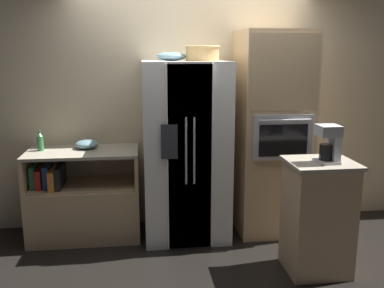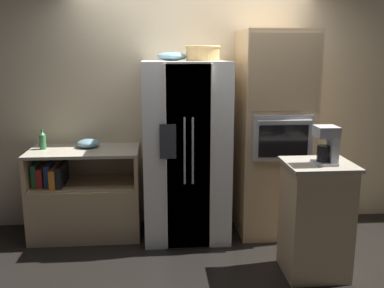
% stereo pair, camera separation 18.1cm
% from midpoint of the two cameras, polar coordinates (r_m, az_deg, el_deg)
% --- Properties ---
extents(ground_plane, '(20.00, 20.00, 0.00)m').
position_cam_midpoint_polar(ground_plane, '(4.62, -0.52, -12.03)').
color(ground_plane, black).
extents(wall_back, '(12.00, 0.06, 2.80)m').
position_cam_midpoint_polar(wall_back, '(4.69, -1.20, 6.15)').
color(wall_back, beige).
rests_on(wall_back, ground_plane).
extents(counter_left, '(1.11, 0.60, 0.92)m').
position_cam_midpoint_polar(counter_left, '(4.63, -15.33, -7.83)').
color(counter_left, tan).
rests_on(counter_left, ground_plane).
extents(refrigerator, '(0.85, 0.78, 1.81)m').
position_cam_midpoint_polar(refrigerator, '(4.36, -2.05, -0.94)').
color(refrigerator, white).
rests_on(refrigerator, ground_plane).
extents(wall_oven, '(0.72, 0.74, 2.11)m').
position_cam_midpoint_polar(wall_oven, '(4.54, 9.45, 1.38)').
color(wall_oven, tan).
rests_on(wall_oven, ground_plane).
extents(island_counter, '(0.56, 0.51, 1.00)m').
position_cam_midpoint_polar(island_counter, '(3.87, 15.11, -9.35)').
color(island_counter, tan).
rests_on(island_counter, ground_plane).
extents(wicker_basket, '(0.34, 0.34, 0.15)m').
position_cam_midpoint_polar(wicker_basket, '(4.26, 0.16, 12.09)').
color(wicker_basket, tan).
rests_on(wicker_basket, refrigerator).
extents(fruit_bowl, '(0.30, 0.30, 0.08)m').
position_cam_midpoint_polar(fruit_bowl, '(4.29, -4.02, 11.58)').
color(fruit_bowl, '#668C99').
rests_on(fruit_bowl, refrigerator).
extents(bottle_tall, '(0.06, 0.06, 0.21)m').
position_cam_midpoint_polar(bottle_tall, '(4.58, -20.67, 0.31)').
color(bottle_tall, '#33723F').
rests_on(bottle_tall, counter_left).
extents(mixing_bowl, '(0.24, 0.24, 0.09)m').
position_cam_midpoint_polar(mixing_bowl, '(4.55, -14.96, -0.03)').
color(mixing_bowl, '#668C99').
rests_on(mixing_bowl, counter_left).
extents(coffee_maker, '(0.17, 0.18, 0.31)m').
position_cam_midpoint_polar(coffee_maker, '(3.66, 16.59, 0.20)').
color(coffee_maker, '#B2B2B7').
rests_on(coffee_maker, island_counter).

